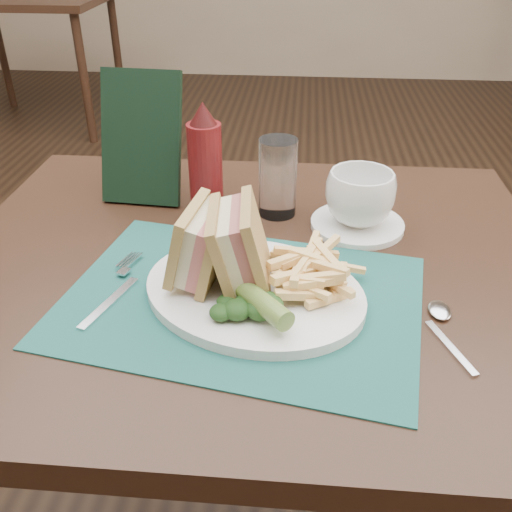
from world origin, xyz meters
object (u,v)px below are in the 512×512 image
at_px(check_presenter, 141,138).
at_px(table_main, 251,434).
at_px(saucer, 357,225).
at_px(drinking_glass, 278,178).
at_px(table_bg_left, 39,62).
at_px(sandwich_half_a, 187,242).
at_px(plate, 254,292).
at_px(sandwich_half_b, 223,245).
at_px(ketchup_bottle, 205,158).
at_px(coffee_cup, 360,198).
at_px(placemat, 241,299).

bearing_deg(check_presenter, table_main, -40.15).
bearing_deg(saucer, drinking_glass, 163.47).
bearing_deg(saucer, table_bg_left, 123.23).
xyz_separation_m(sandwich_half_a, drinking_glass, (0.11, 0.23, -0.01)).
distance_m(plate, saucer, 0.26).
distance_m(sandwich_half_b, ketchup_bottle, 0.25).
relative_size(table_main, sandwich_half_b, 7.78).
bearing_deg(ketchup_bottle, sandwich_half_a, -86.75).
height_order(table_bg_left, sandwich_half_b, sandwich_half_b).
bearing_deg(ketchup_bottle, coffee_cup, -10.02).
bearing_deg(sandwich_half_b, ketchup_bottle, 99.62).
bearing_deg(placemat, sandwich_half_a, 160.88).
relative_size(sandwich_half_b, saucer, 0.77).
xyz_separation_m(sandwich_half_b, coffee_cup, (0.19, 0.20, -0.02)).
height_order(plate, saucer, plate).
bearing_deg(table_main, sandwich_half_b, -106.61).
bearing_deg(placemat, ketchup_bottle, 108.40).
distance_m(plate, check_presenter, 0.38).
distance_m(coffee_cup, check_presenter, 0.38).
distance_m(placemat, ketchup_bottle, 0.29).
xyz_separation_m(sandwich_half_a, coffee_cup, (0.24, 0.19, -0.02)).
bearing_deg(saucer, coffee_cup, 0.00).
relative_size(plate, check_presenter, 1.34).
bearing_deg(sandwich_half_b, coffee_cup, 41.37).
relative_size(sandwich_half_a, sandwich_half_b, 0.94).
bearing_deg(drinking_glass, sandwich_half_a, -115.05).
distance_m(sandwich_half_b, check_presenter, 0.34).
relative_size(plate, coffee_cup, 2.75).
relative_size(placemat, plate, 1.54).
bearing_deg(placemat, sandwich_half_b, 144.88).
xyz_separation_m(table_main, drinking_glass, (0.03, 0.15, 0.44)).
bearing_deg(table_main, sandwich_half_a, -134.52).
relative_size(sandwich_half_a, drinking_glass, 0.83).
distance_m(table_main, check_presenter, 0.56).
height_order(table_main, saucer, saucer).
xyz_separation_m(sandwich_half_a, ketchup_bottle, (-0.01, 0.23, 0.02)).
relative_size(plate, sandwich_half_a, 2.77).
distance_m(table_main, coffee_cup, 0.47).
xyz_separation_m(placemat, sandwich_half_b, (-0.02, 0.02, 0.07)).
height_order(drinking_glass, check_presenter, check_presenter).
bearing_deg(placemat, drinking_glass, 82.41).
bearing_deg(sandwich_half_b, check_presenter, 117.32).
distance_m(table_bg_left, drinking_glass, 3.05).
relative_size(table_bg_left, drinking_glass, 6.92).
bearing_deg(placemat, plate, 21.98).
relative_size(placemat, check_presenter, 2.07).
bearing_deg(table_bg_left, drinking_glass, -58.46).
distance_m(placemat, plate, 0.02).
bearing_deg(plate, saucer, 76.56).
distance_m(placemat, sandwich_half_b, 0.08).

